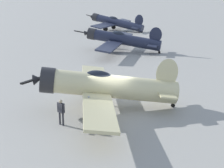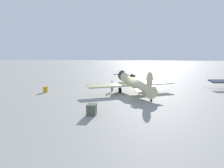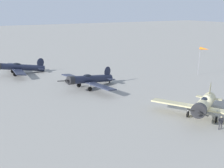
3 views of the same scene
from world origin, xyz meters
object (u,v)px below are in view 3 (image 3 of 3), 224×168
(airplane_foreground, at_px, (204,104))
(windsock_mast, at_px, (204,50))
(airplane_mid_apron, at_px, (89,79))
(airplane_far_line, at_px, (19,67))
(ground_crew_mechanic, at_px, (221,121))

(airplane_foreground, bearing_deg, windsock_mast, -169.43)
(airplane_mid_apron, height_order, airplane_far_line, airplane_mid_apron)
(airplane_mid_apron, bearing_deg, airplane_far_line, -74.75)
(airplane_foreground, xyz_separation_m, windsock_mast, (14.46, -15.75, 3.62))
(airplane_foreground, xyz_separation_m, airplane_far_line, (34.07, 16.07, -0.22))
(airplane_mid_apron, bearing_deg, windsock_mast, 157.61)
(airplane_far_line, relative_size, ground_crew_mechanic, 7.25)
(ground_crew_mechanic, bearing_deg, windsock_mast, 150.38)
(airplane_mid_apron, xyz_separation_m, airplane_far_line, (15.87, 8.61, -0.07))
(airplane_foreground, xyz_separation_m, airplane_mid_apron, (18.20, 7.46, -0.15))
(airplane_mid_apron, relative_size, airplane_far_line, 1.11)
(airplane_far_line, bearing_deg, windsock_mast, 148.86)
(airplane_mid_apron, distance_m, windsock_mast, 23.81)
(ground_crew_mechanic, relative_size, windsock_mast, 0.28)
(airplane_foreground, xyz_separation_m, ground_crew_mechanic, (-3.44, 1.12, -0.67))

